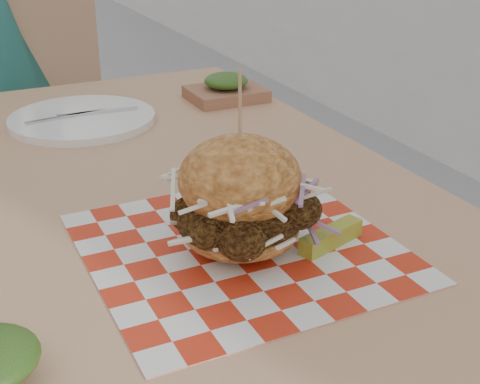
% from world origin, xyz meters
% --- Properties ---
extents(patio_table, '(0.80, 1.20, 0.75)m').
position_xyz_m(patio_table, '(0.18, 0.21, 0.67)').
color(patio_table, tan).
rests_on(patio_table, ground).
extents(patio_chair, '(0.42, 0.43, 0.95)m').
position_xyz_m(patio_chair, '(0.18, 1.14, 0.55)').
color(patio_chair, tan).
rests_on(patio_chair, ground).
extents(paper_liner, '(0.36, 0.36, 0.00)m').
position_xyz_m(paper_liner, '(0.24, -0.02, 0.75)').
color(paper_liner, red).
rests_on(paper_liner, patio_table).
extents(sandwich, '(0.19, 0.19, 0.22)m').
position_xyz_m(sandwich, '(0.24, -0.02, 0.81)').
color(sandwich, '#D98B3D').
rests_on(sandwich, paper_liner).
extents(pickle_spear, '(0.10, 0.05, 0.02)m').
position_xyz_m(pickle_spear, '(0.34, -0.07, 0.76)').
color(pickle_spear, olive).
rests_on(pickle_spear, paper_liner).
extents(place_setting, '(0.27, 0.27, 0.02)m').
position_xyz_m(place_setting, '(0.18, 0.54, 0.76)').
color(place_setting, white).
rests_on(place_setting, patio_table).
extents(kraft_tray, '(0.15, 0.12, 0.06)m').
position_xyz_m(kraft_tray, '(0.49, 0.55, 0.77)').
color(kraft_tray, '#915D42').
rests_on(kraft_tray, patio_table).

